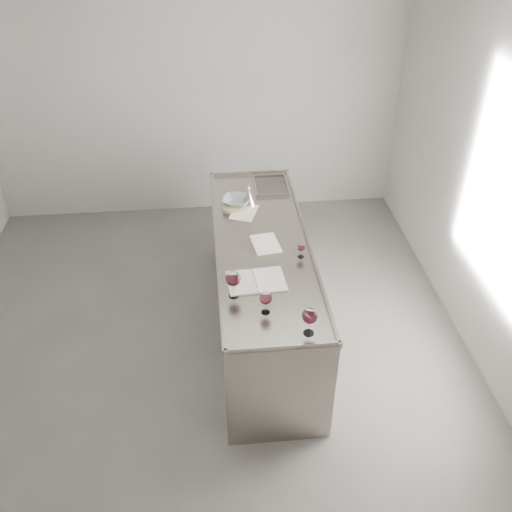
{
  "coord_description": "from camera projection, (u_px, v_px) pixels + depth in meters",
  "views": [
    {
      "loc": [
        0.08,
        -3.45,
        3.54
      ],
      "look_at": [
        0.42,
        0.02,
        1.02
      ],
      "focal_mm": 40.0,
      "sensor_mm": 36.0,
      "label": 1
    }
  ],
  "objects": [
    {
      "name": "wine_glass_small",
      "position": [
        301.0,
        248.0,
        4.38
      ],
      "size": [
        0.06,
        0.06,
        0.13
      ],
      "rotation": [
        0.0,
        0.0,
        0.42
      ],
      "color": "white",
      "rests_on": "counter"
    },
    {
      "name": "counter",
      "position": [
        262.0,
        288.0,
        4.86
      ],
      "size": [
        0.77,
        2.42,
        0.97
      ],
      "color": "gray",
      "rests_on": "ground"
    },
    {
      "name": "trivet",
      "position": [
        237.0,
        205.0,
        5.05
      ],
      "size": [
        0.32,
        0.32,
        0.02
      ],
      "primitive_type": "cylinder",
      "rotation": [
        0.0,
        0.0,
        0.17
      ],
      "color": "beige",
      "rests_on": "counter"
    },
    {
      "name": "wine_glass_right",
      "position": [
        310.0,
        316.0,
        3.65
      ],
      "size": [
        0.1,
        0.1,
        0.21
      ],
      "rotation": [
        0.0,
        0.0,
        0.06
      ],
      "color": "white",
      "rests_on": "counter"
    },
    {
      "name": "room_shell",
      "position": [
        198.0,
        218.0,
        4.03
      ],
      "size": [
        4.54,
        5.04,
        2.84
      ],
      "color": "#585552",
      "rests_on": "ground"
    },
    {
      "name": "notebook",
      "position": [
        256.0,
        281.0,
        4.18
      ],
      "size": [
        0.44,
        0.32,
        0.02
      ],
      "rotation": [
        0.0,
        0.0,
        0.07
      ],
      "color": "white",
      "rests_on": "counter"
    },
    {
      "name": "ceramic_bowl",
      "position": [
        237.0,
        201.0,
        5.03
      ],
      "size": [
        0.3,
        0.3,
        0.06
      ],
      "primitive_type": "imported",
      "rotation": [
        0.0,
        0.0,
        -0.29
      ],
      "color": "#8D9FA4",
      "rests_on": "trivet"
    },
    {
      "name": "loose_paper_under",
      "position": [
        244.0,
        212.0,
        4.97
      ],
      "size": [
        0.29,
        0.34,
        0.0
      ],
      "primitive_type": "cube",
      "rotation": [
        0.0,
        0.0,
        -0.35
      ],
      "color": "white",
      "rests_on": "counter"
    },
    {
      "name": "wine_glass_left",
      "position": [
        233.0,
        279.0,
        3.96
      ],
      "size": [
        0.11,
        0.11,
        0.21
      ],
      "rotation": [
        0.0,
        0.0,
        -0.02
      ],
      "color": "white",
      "rests_on": "counter"
    },
    {
      "name": "wine_glass_middle",
      "position": [
        266.0,
        299.0,
        3.83
      ],
      "size": [
        0.09,
        0.09,
        0.17
      ],
      "rotation": [
        0.0,
        0.0,
        -0.43
      ],
      "color": "white",
      "rests_on": "counter"
    },
    {
      "name": "wine_funnel",
      "position": [
        249.0,
        199.0,
        5.04
      ],
      "size": [
        0.14,
        0.14,
        0.2
      ],
      "rotation": [
        0.0,
        0.0,
        -0.05
      ],
      "color": "#B1A89D",
      "rests_on": "counter"
    },
    {
      "name": "loose_paper_top",
      "position": [
        266.0,
        244.0,
        4.57
      ],
      "size": [
        0.24,
        0.32,
        0.0
      ],
      "primitive_type": "cube",
      "rotation": [
        0.0,
        0.0,
        0.14
      ],
      "color": "white",
      "rests_on": "counter"
    }
  ]
}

